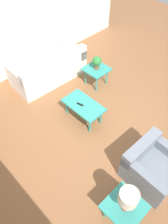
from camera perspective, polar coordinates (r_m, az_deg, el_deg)
ground_plane at (r=5.09m, az=4.97°, el=-3.26°), size 14.00×14.00×0.00m
wall_right at (r=6.19m, az=-17.18°, el=21.22°), size 0.12×7.20×2.70m
sofa at (r=6.10m, az=-8.99°, el=10.78°), size 1.03×2.03×0.83m
armchair at (r=4.34m, az=17.31°, el=-13.45°), size 0.92×0.95×0.73m
coffee_table at (r=4.92m, az=-0.14°, el=1.52°), size 0.95×0.54×0.45m
side_table_plant at (r=5.81m, az=3.27°, el=10.73°), size 0.59×0.59×0.50m
side_table_lamp at (r=3.77m, az=10.48°, el=-23.43°), size 0.59×0.59×0.50m
potted_plant at (r=5.65m, az=3.39°, el=12.94°), size 0.24×0.24×0.35m
table_lamp at (r=3.40m, az=11.43°, el=-21.33°), size 0.29×0.29×0.49m
remote_control at (r=4.87m, az=-1.03°, el=2.03°), size 0.16×0.08×0.02m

